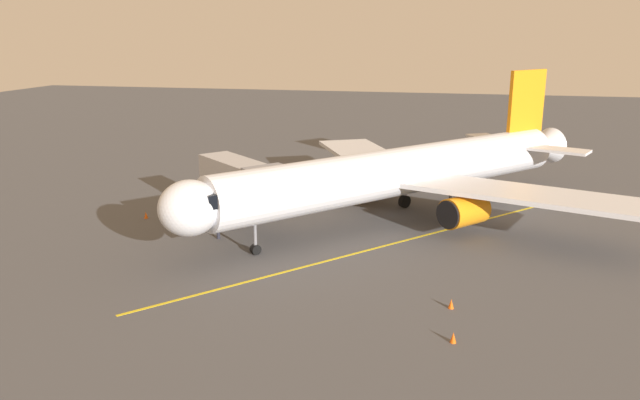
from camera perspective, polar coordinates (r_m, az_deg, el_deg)
name	(u,v)px	position (r m, az deg, el deg)	size (l,w,h in m)	color
ground_plane	(399,218)	(51.68, 7.22, -1.65)	(220.00, 220.00, 0.00)	#4C4C4F
apron_lead_in_line	(391,244)	(45.36, 6.54, -4.03)	(0.24, 40.00, 0.01)	yellow
airplane	(404,172)	(50.21, 7.67, 2.56)	(32.46, 33.57, 11.50)	silver
jet_bridge	(247,182)	(47.91, -6.69, 1.69)	(9.87, 9.07, 5.40)	#B7B7BC
ground_crew_marshaller	(218,227)	(46.61, -9.32, -2.47)	(0.40, 0.47, 1.71)	#23232D
safety_cone_nose_left	(453,337)	(32.09, 12.10, -12.21)	(0.32, 0.32, 0.55)	#F2590F
safety_cone_nose_right	(146,215)	(53.10, -15.65, -1.34)	(0.32, 0.32, 0.55)	#F2590F
safety_cone_wing_port	(162,202)	(56.82, -14.28, -0.17)	(0.32, 0.32, 0.55)	#F2590F
safety_cone_wing_starboard	(451,304)	(35.69, 11.91, -9.28)	(0.32, 0.32, 0.55)	#F2590F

